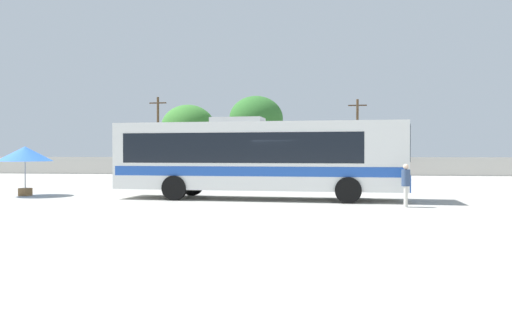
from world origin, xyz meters
TOP-DOWN VIEW (x-y plane):
  - ground_plane at (0.00, 10.00)m, footprint 300.00×300.00m
  - perimeter_wall at (0.00, 25.31)m, footprint 80.00×0.30m
  - coach_bus_white_blue at (-1.27, 0.14)m, footprint 12.39×3.18m
  - attendant_by_bus_door at (4.61, -2.38)m, footprint 0.37×0.37m
  - vendor_umbrella_near_gate_blue at (-12.07, 0.41)m, footprint 2.48×2.48m
  - parked_car_leftmost_white at (-8.68, 21.84)m, footprint 4.30×2.16m
  - parked_car_second_dark_blue at (-2.43, 21.43)m, footprint 4.50×2.15m
  - parked_car_third_red at (3.96, 22.30)m, footprint 4.12×2.15m
  - utility_pole_near at (4.98, 28.90)m, footprint 1.80×0.24m
  - utility_pole_far at (-15.03, 28.31)m, footprint 1.80×0.26m
  - roadside_tree_left at (-12.70, 31.36)m, footprint 5.76×5.76m
  - roadside_tree_midleft at (-4.90, 27.93)m, footprint 5.29×5.29m

SIDE VIEW (x-z plane):
  - ground_plane at x=0.00m, z-range 0.00..0.00m
  - parked_car_second_dark_blue at x=-2.43m, z-range 0.05..1.46m
  - parked_car_leftmost_white at x=-8.68m, z-range 0.04..1.56m
  - parked_car_third_red at x=3.96m, z-range 0.04..1.58m
  - perimeter_wall at x=0.00m, z-range 0.00..1.65m
  - attendant_by_bus_door at x=4.61m, z-range 0.10..1.68m
  - coach_bus_white_blue at x=-1.27m, z-range 0.12..3.63m
  - vendor_umbrella_near_gate_blue at x=-12.07m, z-range 0.77..3.06m
  - utility_pole_near at x=4.98m, z-range 0.18..7.47m
  - utility_pole_far at x=-15.03m, z-range 0.18..7.91m
  - roadside_tree_left at x=-12.70m, z-range 1.15..8.36m
  - roadside_tree_midleft at x=-4.90m, z-range 1.56..9.21m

